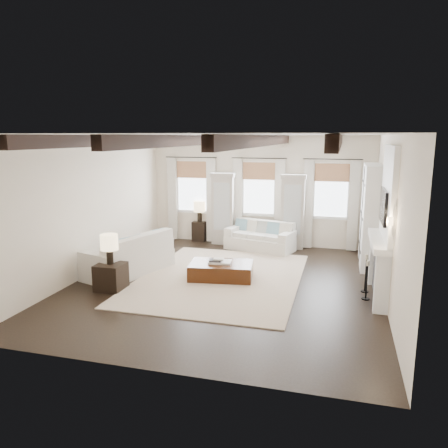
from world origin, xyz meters
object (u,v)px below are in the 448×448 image
(side_table_front, at_px, (111,277))
(side_table_back, at_px, (200,231))
(sofa_left, at_px, (131,258))
(sofa_back, at_px, (261,238))
(ottoman, at_px, (221,271))

(side_table_front, xyz_separation_m, side_table_back, (0.42, 4.67, 0.02))
(sofa_left, bearing_deg, side_table_back, 81.72)
(sofa_back, height_order, sofa_left, sofa_left)
(sofa_left, distance_m, side_table_back, 3.59)
(sofa_left, bearing_deg, ottoman, 4.31)
(side_table_front, bearing_deg, side_table_back, 84.91)
(sofa_left, xyz_separation_m, side_table_back, (0.52, 3.55, -0.08))
(sofa_back, distance_m, side_table_back, 2.10)
(sofa_left, xyz_separation_m, ottoman, (2.15, 0.16, -0.20))
(sofa_left, bearing_deg, sofa_back, 49.46)
(ottoman, height_order, side_table_front, side_table_front)
(ottoman, relative_size, side_table_back, 2.31)
(side_table_front, height_order, side_table_back, side_table_back)
(ottoman, distance_m, side_table_back, 3.76)
(ottoman, bearing_deg, side_table_back, 107.57)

